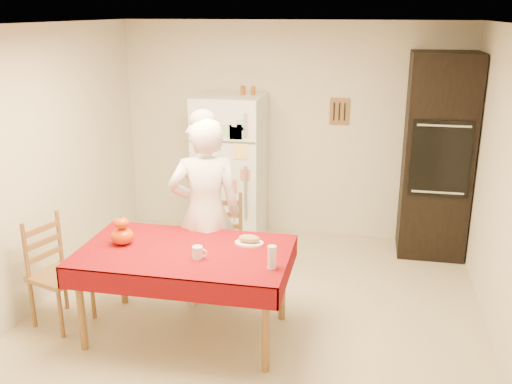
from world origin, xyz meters
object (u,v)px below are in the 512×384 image
(oven_cabinet, at_px, (437,157))
(bread_plate, at_px, (249,243))
(dining_table, at_px, (185,258))
(chair_left, at_px, (54,268))
(pumpkin_lower, at_px, (122,236))
(refrigerator, at_px, (230,169))
(coffee_mug, at_px, (198,253))
(seated_woman, at_px, (205,214))
(wine_glass, at_px, (272,257))
(chair_far, at_px, (221,239))

(oven_cabinet, bearing_deg, bread_plate, -129.96)
(dining_table, relative_size, chair_left, 1.79)
(pumpkin_lower, bearing_deg, refrigerator, 79.60)
(pumpkin_lower, height_order, bread_plate, pumpkin_lower)
(chair_left, height_order, coffee_mug, chair_left)
(seated_woman, bearing_deg, pumpkin_lower, 24.35)
(refrigerator, distance_m, dining_table, 2.15)
(seated_woman, bearing_deg, oven_cabinet, -161.31)
(wine_glass, bearing_deg, pumpkin_lower, 170.87)
(coffee_mug, bearing_deg, seated_woman, 101.11)
(oven_cabinet, relative_size, pumpkin_lower, 11.93)
(chair_far, xyz_separation_m, bread_plate, (0.42, -0.65, 0.26))
(seated_woman, distance_m, pumpkin_lower, 0.77)
(pumpkin_lower, distance_m, wine_glass, 1.30)
(chair_far, height_order, pumpkin_lower, chair_far)
(bread_plate, bearing_deg, chair_far, 122.75)
(seated_woman, distance_m, bread_plate, 0.58)
(dining_table, bearing_deg, wine_glass, -14.15)
(oven_cabinet, bearing_deg, seated_woman, -142.20)
(oven_cabinet, relative_size, chair_far, 2.32)
(dining_table, relative_size, coffee_mug, 17.00)
(chair_far, relative_size, chair_left, 1.00)
(chair_far, relative_size, coffee_mug, 9.50)
(chair_left, bearing_deg, dining_table, -70.60)
(oven_cabinet, distance_m, wine_glass, 2.76)
(coffee_mug, relative_size, wine_glass, 0.57)
(dining_table, xyz_separation_m, chair_left, (-1.17, -0.03, -0.18))
(oven_cabinet, distance_m, chair_far, 2.52)
(chair_far, relative_size, bread_plate, 3.96)
(wine_glass, bearing_deg, chair_far, 122.67)
(wine_glass, bearing_deg, dining_table, 165.85)
(wine_glass, bearing_deg, chair_left, 175.16)
(coffee_mug, height_order, bread_plate, coffee_mug)
(dining_table, xyz_separation_m, wine_glass, (0.75, -0.19, 0.16))
(oven_cabinet, height_order, chair_far, oven_cabinet)
(oven_cabinet, relative_size, seated_woman, 1.25)
(wine_glass, bearing_deg, refrigerator, 111.07)
(wine_glass, relative_size, bread_plate, 0.73)
(chair_left, relative_size, pumpkin_lower, 5.15)
(refrigerator, distance_m, pumpkin_lower, 2.15)
(dining_table, distance_m, seated_woman, 0.58)
(seated_woman, relative_size, bread_plate, 7.30)
(pumpkin_lower, bearing_deg, chair_far, 54.43)
(chair_left, distance_m, wine_glass, 1.95)
(dining_table, height_order, coffee_mug, coffee_mug)
(coffee_mug, distance_m, wine_glass, 0.60)
(chair_far, bearing_deg, refrigerator, 91.49)
(dining_table, height_order, seated_woman, seated_woman)
(seated_woman, xyz_separation_m, wine_glass, (0.73, -0.73, -0.03))
(chair_left, bearing_deg, coffee_mug, -76.68)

